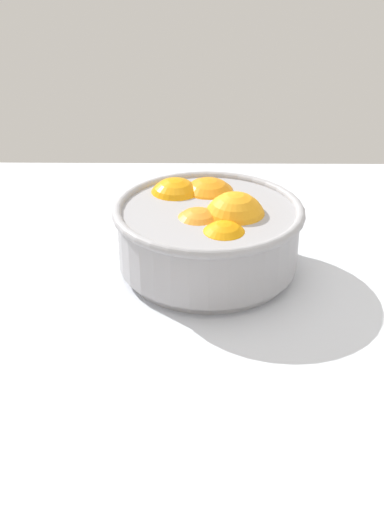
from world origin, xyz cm
name	(u,v)px	position (x,y,z in cm)	size (l,w,h in cm)	color
ground_plane	(172,328)	(0.00, 0.00, -1.50)	(130.20, 97.34, 3.00)	silver
fruit_bowl	(208,231)	(4.18, 11.37, 5.29)	(23.60, 23.60, 10.97)	#99999E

